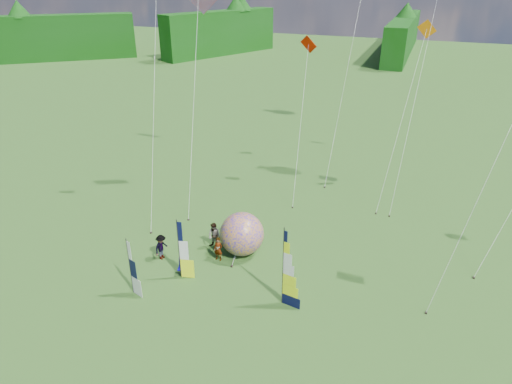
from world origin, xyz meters
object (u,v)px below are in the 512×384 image
(spectator_b, at_px, (214,236))
(kite_whale, at_px, (429,34))
(spectator_d, at_px, (231,227))
(side_banner_left, at_px, (179,250))
(bol_inflatable, at_px, (242,234))
(feather_banner_main, at_px, (283,268))
(camp_chair, at_px, (183,267))
(side_banner_far, at_px, (130,267))
(spectator_c, at_px, (161,247))
(spectator_a, at_px, (218,249))

(spectator_b, relative_size, kite_whale, 0.07)
(spectator_b, distance_m, spectator_d, 1.53)
(side_banner_left, height_order, spectator_d, side_banner_left)
(bol_inflatable, bearing_deg, side_banner_left, -123.30)
(feather_banner_main, height_order, camp_chair, feather_banner_main)
(side_banner_far, height_order, kite_whale, kite_whale)
(bol_inflatable, distance_m, spectator_d, 1.99)
(spectator_b, height_order, spectator_c, spectator_b)
(kite_whale, bearing_deg, spectator_b, -124.99)
(bol_inflatable, height_order, spectator_a, bol_inflatable)
(spectator_d, distance_m, camp_chair, 4.82)
(spectator_d, relative_size, camp_chair, 1.73)
(spectator_a, distance_m, spectator_b, 1.41)
(bol_inflatable, distance_m, camp_chair, 4.23)
(bol_inflatable, relative_size, spectator_a, 1.77)
(spectator_a, height_order, spectator_d, spectator_d)
(side_banner_left, xyz_separation_m, bol_inflatable, (2.39, 3.63, -0.48))
(kite_whale, bearing_deg, side_banner_far, -120.92)
(bol_inflatable, height_order, spectator_b, bol_inflatable)
(side_banner_far, bearing_deg, camp_chair, 73.24)
(side_banner_left, distance_m, bol_inflatable, 4.37)
(feather_banner_main, height_order, spectator_c, feather_banner_main)
(camp_chair, bearing_deg, kite_whale, 40.93)
(side_banner_left, xyz_separation_m, side_banner_far, (-1.80, -2.21, -0.17))
(bol_inflatable, xyz_separation_m, spectator_a, (-1.07, -1.25, -0.60))
(side_banner_left, bearing_deg, camp_chair, 83.43)
(camp_chair, distance_m, kite_whale, 23.65)
(side_banner_left, height_order, bol_inflatable, side_banner_left)
(spectator_b, xyz_separation_m, camp_chair, (-0.53, -3.25, -0.40))
(bol_inflatable, relative_size, spectator_c, 1.67)
(side_banner_far, bearing_deg, bol_inflatable, 73.15)
(side_banner_far, relative_size, camp_chair, 3.46)
(bol_inflatable, distance_m, kite_whale, 19.65)
(spectator_a, relative_size, camp_chair, 1.60)
(side_banner_left, height_order, kite_whale, kite_whale)
(bol_inflatable, distance_m, spectator_a, 1.75)
(side_banner_left, xyz_separation_m, camp_chair, (-0.03, 0.27, -1.38))
(spectator_b, relative_size, spectator_d, 1.05)
(camp_chair, bearing_deg, side_banner_far, -141.31)
(side_banner_far, distance_m, camp_chair, 3.28)
(spectator_b, bearing_deg, bol_inflatable, 13.93)
(spectator_b, distance_m, spectator_c, 3.40)
(side_banner_far, distance_m, kite_whale, 25.83)
(kite_whale, bearing_deg, feather_banner_main, -103.30)
(side_banner_left, xyz_separation_m, spectator_a, (1.32, 2.38, -1.09))
(feather_banner_main, xyz_separation_m, side_banner_far, (-8.05, -2.12, -0.58))
(feather_banner_main, relative_size, spectator_a, 2.90)
(spectator_a, height_order, camp_chair, spectator_a)
(side_banner_far, bearing_deg, kite_whale, 75.19)
(feather_banner_main, distance_m, spectator_b, 6.93)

